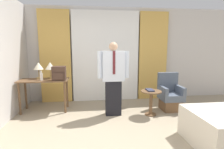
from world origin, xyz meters
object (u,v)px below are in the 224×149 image
Objects in this scene: person at (113,77)px; bottle_near_edge at (41,76)px; table_lamp_left at (38,67)px; desk at (44,85)px; table_lamp_right at (50,67)px; armchair at (170,96)px; backpack at (59,73)px; side_table at (151,99)px; book at (150,90)px.

bottle_near_edge is at bearing 167.77° from person.
bottle_near_edge is 1.71m from person.
person is at bearing -18.00° from table_lamp_left.
desk is 0.47m from table_lamp_right.
person is 1.58m from armchair.
backpack is at bearing -25.65° from table_lamp_left.
desk is 2.78× the size of table_lamp_right.
desk is at bearing 161.82° from backpack.
armchair is (2.97, -0.40, -0.74)m from table_lamp_right.
table_lamp_right is at bearing 42.26° from desk.
desk is 1.72m from person.
backpack is 0.58× the size of side_table.
desk is at bearing -137.74° from table_lamp_right.
bottle_near_edge is 0.42m from backpack.
table_lamp_left and table_lamp_right have the same top height.
desk reaches higher than side_table.
backpack is 0.36× the size of armchair.
table_lamp_right is (0.14, 0.13, 0.43)m from desk.
desk is 2.59m from side_table.
desk is at bearing -42.26° from table_lamp_left.
desk is 0.51m from backpack.
table_lamp_left is at bearing 165.48° from book.
person is 1.01m from side_table.
person reaches higher than table_lamp_right.
person reaches higher than book.
table_lamp_right is 3.09m from armchair.
book is at bearing -10.43° from bottle_near_edge.
table_lamp_left is 3.36m from armchair.
backpack is at bearing 165.46° from person.
armchair is (3.11, -0.28, -0.31)m from desk.
bottle_near_edge reaches higher than armchair.
book is at bearing -12.56° from desk.
backpack reaches higher than desk.
book is at bearing -16.15° from table_lamp_right.
person reaches higher than backpack.
side_table is (2.37, -0.70, -0.70)m from table_lamp_right.
side_table is at bearing -42.91° from book.
table_lamp_right is at bearing 0.00° from table_lamp_left.
bottle_near_edge is 0.40× the size of side_table.
backpack is at bearing 168.07° from side_table.
table_lamp_right is 2.57m from side_table.
armchair is 3.73× the size of book.
backpack is 1.30m from person.
side_table is (-0.61, -0.30, 0.04)m from armchair.
table_lamp_left is at bearing 165.16° from side_table.
backpack is (0.42, -0.04, 0.07)m from bottle_near_edge.
bottle_near_edge is at bearing 174.93° from backpack.
backpack reaches higher than armchair.
book is (-0.02, 0.02, 0.20)m from side_table.
book is at bearing 137.09° from side_table.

